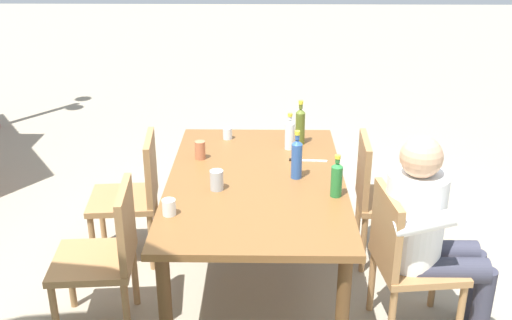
# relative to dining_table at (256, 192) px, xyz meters

# --- Properties ---
(ground_plane) EXTENTS (24.00, 24.00, 0.00)m
(ground_plane) POSITION_rel_dining_table_xyz_m (0.00, 0.00, -0.68)
(ground_plane) COLOR gray
(dining_table) EXTENTS (1.69, 1.04, 0.77)m
(dining_table) POSITION_rel_dining_table_xyz_m (0.00, 0.00, 0.00)
(dining_table) COLOR brown
(dining_table) RESTS_ON ground_plane
(chair_near_left) EXTENTS (0.49, 0.49, 0.87)m
(chair_near_left) POSITION_rel_dining_table_xyz_m (-0.39, -0.82, -0.19)
(chair_near_left) COLOR #A37547
(chair_near_left) RESTS_ON ground_plane
(chair_near_right) EXTENTS (0.46, 0.46, 0.87)m
(chair_near_right) POSITION_rel_dining_table_xyz_m (0.38, -0.82, -0.19)
(chair_near_right) COLOR #A37547
(chair_near_right) RESTS_ON ground_plane
(chair_far_right) EXTENTS (0.48, 0.48, 0.87)m
(chair_far_right) POSITION_rel_dining_table_xyz_m (0.39, 0.82, -0.19)
(chair_far_right) COLOR #A37547
(chair_far_right) RESTS_ON ground_plane
(chair_far_left) EXTENTS (0.48, 0.48, 0.87)m
(chair_far_left) POSITION_rel_dining_table_xyz_m (-0.37, 0.82, -0.19)
(chair_far_left) COLOR #A37547
(chair_far_left) RESTS_ON ground_plane
(person_in_white_shirt) EXTENTS (0.47, 0.61, 1.18)m
(person_in_white_shirt) POSITION_rel_dining_table_xyz_m (-0.38, -0.93, -0.03)
(person_in_white_shirt) COLOR white
(person_in_white_shirt) RESTS_ON ground_plane
(bottle_blue) EXTENTS (0.06, 0.06, 0.29)m
(bottle_blue) POSITION_rel_dining_table_xyz_m (0.02, -0.24, 0.21)
(bottle_blue) COLOR #2D56A3
(bottle_blue) RESTS_ON dining_table
(bottle_olive) EXTENTS (0.06, 0.06, 0.30)m
(bottle_olive) POSITION_rel_dining_table_xyz_m (0.57, -0.29, 0.22)
(bottle_olive) COLOR #566623
(bottle_olive) RESTS_ON dining_table
(bottle_clear) EXTENTS (0.06, 0.06, 0.25)m
(bottle_clear) POSITION_rel_dining_table_xyz_m (0.48, -0.21, 0.19)
(bottle_clear) COLOR white
(bottle_clear) RESTS_ON dining_table
(bottle_green) EXTENTS (0.06, 0.06, 0.24)m
(bottle_green) POSITION_rel_dining_table_xyz_m (-0.22, -0.45, 0.19)
(bottle_green) COLOR #287A38
(bottle_green) RESTS_ON dining_table
(cup_glass) EXTENTS (0.06, 0.06, 0.08)m
(cup_glass) POSITION_rel_dining_table_xyz_m (0.66, 0.21, 0.12)
(cup_glass) COLOR silver
(cup_glass) RESTS_ON dining_table
(cup_terracotta) EXTENTS (0.07, 0.07, 0.12)m
(cup_terracotta) POSITION_rel_dining_table_xyz_m (0.30, 0.36, 0.14)
(cup_terracotta) COLOR #BC6B47
(cup_terracotta) RESTS_ON dining_table
(cup_white) EXTENTS (0.07, 0.07, 0.09)m
(cup_white) POSITION_rel_dining_table_xyz_m (-0.45, 0.44, 0.13)
(cup_white) COLOR white
(cup_white) RESTS_ON dining_table
(cup_steel) EXTENTS (0.08, 0.08, 0.12)m
(cup_steel) POSITION_rel_dining_table_xyz_m (-0.15, 0.22, 0.14)
(cup_steel) COLOR #B2B7BC
(cup_steel) RESTS_ON dining_table
(table_knife) EXTENTS (0.03, 0.24, 0.01)m
(table_knife) POSITION_rel_dining_table_xyz_m (0.27, -0.31, 0.09)
(table_knife) COLOR silver
(table_knife) RESTS_ON dining_table
(backpack_by_near_side) EXTENTS (0.32, 0.25, 0.38)m
(backpack_by_near_side) POSITION_rel_dining_table_xyz_m (1.33, -0.42, -0.50)
(backpack_by_near_side) COLOR maroon
(backpack_by_near_side) RESTS_ON ground_plane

